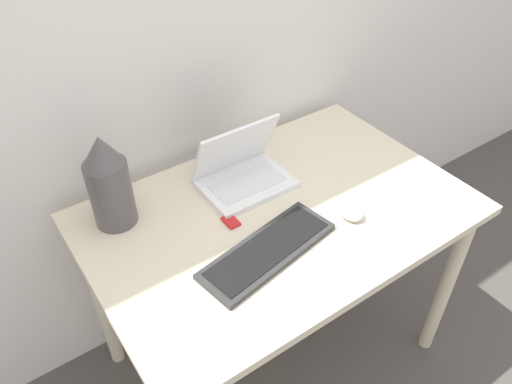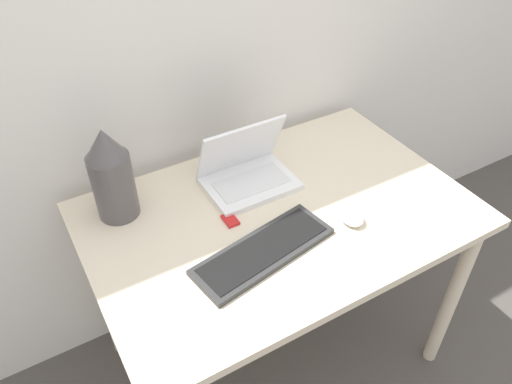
{
  "view_description": "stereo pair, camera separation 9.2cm",
  "coord_description": "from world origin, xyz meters",
  "px_view_note": "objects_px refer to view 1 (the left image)",
  "views": [
    {
      "loc": [
        -0.72,
        -0.52,
        1.82
      ],
      "look_at": [
        -0.08,
        0.41,
        0.88
      ],
      "focal_mm": 35.0,
      "sensor_mm": 36.0,
      "label": 1
    },
    {
      "loc": [
        -0.64,
        -0.57,
        1.82
      ],
      "look_at": [
        -0.08,
        0.41,
        0.88
      ],
      "focal_mm": 35.0,
      "sensor_mm": 36.0,
      "label": 2
    }
  ],
  "objects_px": {
    "mouse": "(351,212)",
    "mp3_player": "(231,221)",
    "keyboard": "(268,250)",
    "laptop": "(242,171)",
    "vase": "(108,182)"
  },
  "relations": [
    {
      "from": "laptop",
      "to": "vase",
      "type": "relative_size",
      "value": 0.95
    },
    {
      "from": "mp3_player",
      "to": "laptop",
      "type": "bearing_deg",
      "value": 45.99
    },
    {
      "from": "mouse",
      "to": "mp3_player",
      "type": "height_order",
      "value": "mouse"
    },
    {
      "from": "keyboard",
      "to": "vase",
      "type": "xyz_separation_m",
      "value": [
        -0.3,
        0.37,
        0.14
      ]
    },
    {
      "from": "keyboard",
      "to": "mouse",
      "type": "height_order",
      "value": "mouse"
    },
    {
      "from": "laptop",
      "to": "mouse",
      "type": "bearing_deg",
      "value": -61.26
    },
    {
      "from": "mouse",
      "to": "mp3_player",
      "type": "xyz_separation_m",
      "value": [
        -0.32,
        0.19,
        -0.01
      ]
    },
    {
      "from": "laptop",
      "to": "mp3_player",
      "type": "relative_size",
      "value": 4.92
    },
    {
      "from": "mouse",
      "to": "keyboard",
      "type": "bearing_deg",
      "value": 175.89
    },
    {
      "from": "mouse",
      "to": "vase",
      "type": "distance_m",
      "value": 0.73
    },
    {
      "from": "keyboard",
      "to": "mouse",
      "type": "xyz_separation_m",
      "value": [
        0.3,
        -0.02,
        0.01
      ]
    },
    {
      "from": "laptop",
      "to": "mouse",
      "type": "relative_size",
      "value": 3.32
    },
    {
      "from": "keyboard",
      "to": "mouse",
      "type": "distance_m",
      "value": 0.3
    },
    {
      "from": "laptop",
      "to": "keyboard",
      "type": "height_order",
      "value": "laptop"
    },
    {
      "from": "mouse",
      "to": "vase",
      "type": "relative_size",
      "value": 0.29
    }
  ]
}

